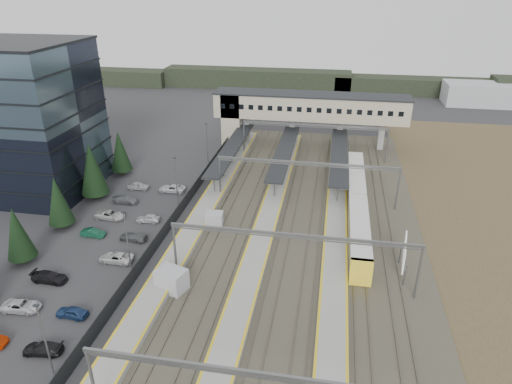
% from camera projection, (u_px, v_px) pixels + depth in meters
% --- Properties ---
extents(ground, '(220.00, 220.00, 0.00)m').
position_uv_depth(ground, '(210.00, 242.00, 62.81)').
color(ground, '#2B2B2D').
rests_on(ground, ground).
extents(office_building, '(24.30, 18.30, 24.30)m').
position_uv_depth(office_building, '(11.00, 119.00, 73.89)').
color(office_building, '#3C4F5C').
rests_on(office_building, ground).
extents(conifer_row, '(4.42, 49.82, 9.50)m').
position_uv_depth(conifer_row, '(41.00, 210.00, 60.74)').
color(conifer_row, black).
rests_on(conifer_row, ground).
extents(car_park, '(10.61, 44.36, 1.28)m').
position_uv_depth(car_park, '(99.00, 247.00, 60.51)').
color(car_park, '#AFB0B5').
rests_on(car_park, ground).
extents(lampposts, '(0.50, 53.25, 8.07)m').
position_uv_depth(lampposts, '(155.00, 205.00, 63.31)').
color(lampposts, slate).
rests_on(lampposts, ground).
extents(fence, '(0.08, 90.00, 2.00)m').
position_uv_depth(fence, '(176.00, 214.00, 67.84)').
color(fence, '#26282B').
rests_on(fence, ground).
extents(relay_cabin_near, '(3.95, 3.40, 2.77)m').
position_uv_depth(relay_cabin_near, '(172.00, 280.00, 52.51)').
color(relay_cabin_near, '#A5A7AA').
rests_on(relay_cabin_near, ground).
extents(relay_cabin_far, '(2.64, 2.27, 2.23)m').
position_uv_depth(relay_cabin_far, '(214.00, 220.00, 66.09)').
color(relay_cabin_far, '#A5A7AA').
rests_on(relay_cabin_far, ground).
extents(rail_corridor, '(34.00, 90.00, 0.92)m').
position_uv_depth(rail_corridor, '(282.00, 228.00, 65.67)').
color(rail_corridor, '#373329').
rests_on(rail_corridor, ground).
extents(canopies, '(23.10, 30.00, 3.28)m').
position_uv_depth(canopies, '(284.00, 151.00, 84.05)').
color(canopies, black).
rests_on(canopies, ground).
extents(footbridge, '(40.40, 6.40, 11.20)m').
position_uv_depth(footbridge, '(297.00, 109.00, 95.56)').
color(footbridge, tan).
rests_on(footbridge, ground).
extents(gantries, '(28.40, 62.28, 7.17)m').
position_uv_depth(gantries, '(301.00, 200.00, 61.02)').
color(gantries, slate).
rests_on(gantries, ground).
extents(train, '(2.63, 36.56, 3.31)m').
position_uv_depth(train, '(357.00, 205.00, 68.75)').
color(train, silver).
rests_on(train, ground).
extents(billboard, '(0.95, 5.56, 4.68)m').
position_uv_depth(billboard, '(404.00, 253.00, 54.53)').
color(billboard, slate).
rests_on(billboard, ground).
extents(treeline_far, '(170.00, 19.00, 7.00)m').
position_uv_depth(treeline_far, '(364.00, 85.00, 139.90)').
color(treeline_far, black).
rests_on(treeline_far, ground).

